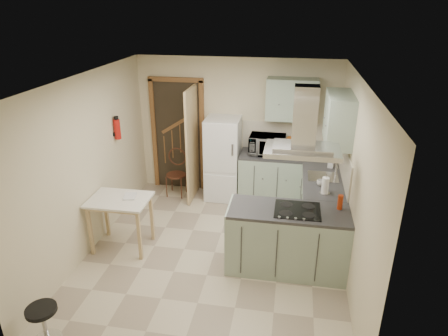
% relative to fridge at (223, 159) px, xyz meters
% --- Properties ---
extents(floor, '(4.20, 4.20, 0.00)m').
position_rel_fridge_xyz_m(floor, '(0.20, -1.80, -0.75)').
color(floor, beige).
rests_on(floor, ground).
extents(ceiling, '(4.20, 4.20, 0.00)m').
position_rel_fridge_xyz_m(ceiling, '(0.20, -1.80, 1.75)').
color(ceiling, silver).
rests_on(ceiling, back_wall).
extents(back_wall, '(3.60, 0.00, 3.60)m').
position_rel_fridge_xyz_m(back_wall, '(0.20, 0.30, 0.50)').
color(back_wall, beige).
rests_on(back_wall, floor).
extents(left_wall, '(0.00, 4.20, 4.20)m').
position_rel_fridge_xyz_m(left_wall, '(-1.60, -1.80, 0.50)').
color(left_wall, beige).
rests_on(left_wall, floor).
extents(right_wall, '(0.00, 4.20, 4.20)m').
position_rel_fridge_xyz_m(right_wall, '(2.00, -1.80, 0.50)').
color(right_wall, beige).
rests_on(right_wall, floor).
extents(doorway, '(1.10, 0.12, 2.10)m').
position_rel_fridge_xyz_m(doorway, '(-0.90, 0.27, 0.30)').
color(doorway, brown).
rests_on(doorway, floor).
extents(fridge, '(0.60, 0.60, 1.50)m').
position_rel_fridge_xyz_m(fridge, '(0.00, 0.00, 0.00)').
color(fridge, white).
rests_on(fridge, floor).
extents(counter_back, '(1.08, 0.60, 0.90)m').
position_rel_fridge_xyz_m(counter_back, '(0.86, 0.00, -0.30)').
color(counter_back, '#9EB2A0').
rests_on(counter_back, floor).
extents(counter_right, '(0.60, 1.95, 0.90)m').
position_rel_fridge_xyz_m(counter_right, '(1.70, -0.68, -0.30)').
color(counter_right, '#9EB2A0').
rests_on(counter_right, floor).
extents(splashback, '(1.68, 0.02, 0.50)m').
position_rel_fridge_xyz_m(splashback, '(1.16, 0.29, 0.40)').
color(splashback, beige).
rests_on(splashback, counter_back).
extents(wall_cabinet_back, '(0.85, 0.35, 0.70)m').
position_rel_fridge_xyz_m(wall_cabinet_back, '(1.15, 0.12, 1.10)').
color(wall_cabinet_back, '#9EB2A0').
rests_on(wall_cabinet_back, back_wall).
extents(wall_cabinet_right, '(0.35, 0.90, 0.70)m').
position_rel_fridge_xyz_m(wall_cabinet_right, '(1.82, -0.95, 1.10)').
color(wall_cabinet_right, '#9EB2A0').
rests_on(wall_cabinet_right, right_wall).
extents(peninsula, '(1.55, 0.65, 0.90)m').
position_rel_fridge_xyz_m(peninsula, '(1.22, -1.98, -0.30)').
color(peninsula, '#9EB2A0').
rests_on(peninsula, floor).
extents(hob, '(0.58, 0.50, 0.01)m').
position_rel_fridge_xyz_m(hob, '(1.32, -1.98, 0.16)').
color(hob, black).
rests_on(hob, peninsula).
extents(extractor_hood, '(0.90, 0.55, 0.10)m').
position_rel_fridge_xyz_m(extractor_hood, '(1.32, -1.98, 0.97)').
color(extractor_hood, silver).
rests_on(extractor_hood, ceiling).
extents(sink, '(0.45, 0.40, 0.01)m').
position_rel_fridge_xyz_m(sink, '(1.70, -0.85, 0.16)').
color(sink, silver).
rests_on(sink, counter_right).
extents(fire_extinguisher, '(0.10, 0.10, 0.32)m').
position_rel_fridge_xyz_m(fire_extinguisher, '(-1.54, -0.90, 0.75)').
color(fire_extinguisher, '#B2140F').
rests_on(fire_extinguisher, left_wall).
extents(drop_leaf_table, '(0.85, 0.64, 0.79)m').
position_rel_fridge_xyz_m(drop_leaf_table, '(-1.16, -1.88, -0.35)').
color(drop_leaf_table, '#D6C283').
rests_on(drop_leaf_table, floor).
extents(bentwood_chair, '(0.37, 0.37, 0.80)m').
position_rel_fridge_xyz_m(bentwood_chair, '(-0.87, -0.08, -0.35)').
color(bentwood_chair, '#50301A').
rests_on(bentwood_chair, floor).
extents(stool, '(0.41, 0.41, 0.43)m').
position_rel_fridge_xyz_m(stool, '(-1.27, -3.70, -0.53)').
color(stool, black).
rests_on(stool, floor).
extents(microwave, '(0.62, 0.43, 0.34)m').
position_rel_fridge_xyz_m(microwave, '(0.78, -0.01, 0.32)').
color(microwave, black).
rests_on(microwave, counter_back).
extents(kettle, '(0.18, 0.18, 0.23)m').
position_rel_fridge_xyz_m(kettle, '(1.18, -0.02, 0.27)').
color(kettle, silver).
rests_on(kettle, counter_back).
extents(cereal_box, '(0.13, 0.21, 0.29)m').
position_rel_fridge_xyz_m(cereal_box, '(1.15, 0.08, 0.29)').
color(cereal_box, '#C15916').
rests_on(cereal_box, counter_back).
extents(soap_bottle, '(0.10, 0.10, 0.18)m').
position_rel_fridge_xyz_m(soap_bottle, '(1.84, -0.44, 0.24)').
color(soap_bottle, '#B8B7C4').
rests_on(soap_bottle, counter_right).
extents(paper_towel, '(0.11, 0.11, 0.25)m').
position_rel_fridge_xyz_m(paper_towel, '(1.69, -1.42, 0.27)').
color(paper_towel, white).
rests_on(paper_towel, counter_right).
extents(cup, '(0.12, 0.12, 0.08)m').
position_rel_fridge_xyz_m(cup, '(1.65, -1.16, 0.19)').
color(cup, silver).
rests_on(cup, counter_right).
extents(red_bottle, '(0.08, 0.08, 0.19)m').
position_rel_fridge_xyz_m(red_bottle, '(1.86, -1.84, 0.25)').
color(red_bottle, '#A8300E').
rests_on(red_bottle, peninsula).
extents(book, '(0.21, 0.26, 0.10)m').
position_rel_fridge_xyz_m(book, '(-1.11, -1.81, 0.09)').
color(book, brown).
rests_on(book, drop_leaf_table).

